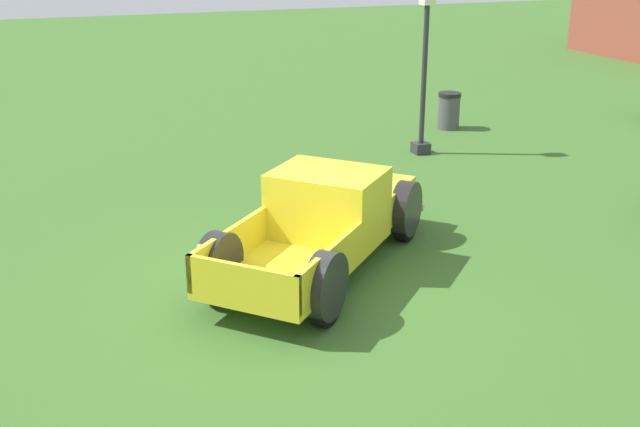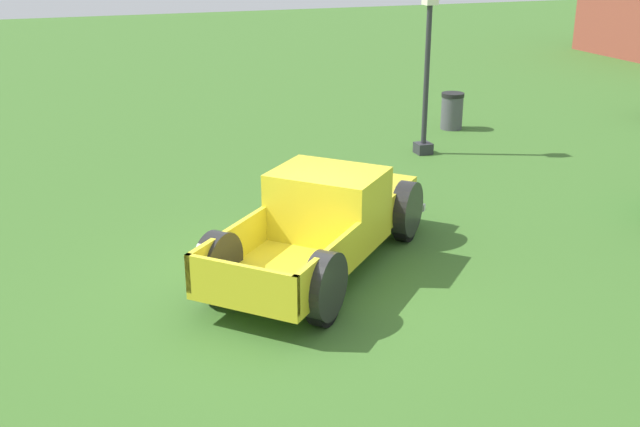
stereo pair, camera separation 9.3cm
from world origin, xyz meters
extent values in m
plane|color=#3D6B28|center=(0.00, 0.00, 0.00)|extent=(80.00, 80.00, 0.00)
cube|color=yellow|center=(-1.93, 1.87, 0.64)|extent=(2.08, 2.08, 0.53)
cube|color=silver|center=(-2.46, 2.40, 0.64)|extent=(0.98, 0.98, 0.45)
sphere|color=silver|center=(-2.86, 1.96, 0.66)|extent=(0.19, 0.19, 0.19)
sphere|color=silver|center=(-2.02, 2.80, 0.66)|extent=(0.19, 0.19, 0.19)
cube|color=yellow|center=(-0.96, 0.90, 0.93)|extent=(2.04, 2.04, 1.12)
cube|color=#8C9EA8|center=(-1.38, 1.32, 1.17)|extent=(1.02, 1.02, 0.49)
cube|color=yellow|center=(0.21, -0.26, 0.42)|extent=(2.59, 2.59, 0.10)
cube|color=yellow|center=(-0.34, -0.81, 0.73)|extent=(1.50, 1.50, 0.53)
cube|color=yellow|center=(0.75, 0.28, 0.73)|extent=(1.50, 1.50, 0.53)
cube|color=yellow|center=(0.90, -0.96, 0.73)|extent=(1.20, 1.21, 0.53)
cylinder|color=black|center=(-2.50, 1.29, 0.37)|extent=(0.67, 0.67, 0.74)
cylinder|color=#B7B7BC|center=(-2.51, 1.28, 0.37)|extent=(0.37, 0.37, 0.30)
cylinder|color=black|center=(-2.50, 1.29, 0.56)|extent=(0.85, 0.85, 0.93)
cylinder|color=black|center=(-1.35, 2.44, 0.37)|extent=(0.67, 0.67, 0.74)
cylinder|color=#B7B7BC|center=(-1.34, 2.45, 0.37)|extent=(0.37, 0.37, 0.30)
cylinder|color=black|center=(-1.35, 2.44, 0.56)|extent=(0.85, 0.85, 0.93)
cylinder|color=black|center=(-0.20, -1.01, 0.37)|extent=(0.67, 0.67, 0.74)
cylinder|color=#B7B7BC|center=(-0.20, -1.02, 0.37)|extent=(0.37, 0.37, 0.30)
cylinder|color=black|center=(-0.20, -1.01, 0.56)|extent=(0.85, 0.85, 0.93)
cylinder|color=black|center=(0.96, 0.14, 0.37)|extent=(0.67, 0.67, 0.74)
cylinder|color=#B7B7BC|center=(0.96, 0.15, 0.37)|extent=(0.37, 0.37, 0.30)
cylinder|color=black|center=(0.96, 0.14, 0.56)|extent=(0.85, 0.85, 0.93)
cube|color=silver|center=(-2.48, 2.42, 0.33)|extent=(1.32, 1.32, 0.12)
cube|color=#2D2D33|center=(-6.07, 5.18, 0.12)|extent=(0.36, 0.36, 0.25)
cylinder|color=#2D2D33|center=(-6.07, 5.18, 1.81)|extent=(0.12, 0.12, 3.12)
cylinder|color=#4C4C51|center=(-7.95, 6.95, 0.42)|extent=(0.56, 0.56, 0.85)
cylinder|color=black|center=(-7.95, 6.95, 0.90)|extent=(0.59, 0.59, 0.10)
camera|label=1|loc=(9.50, -3.10, 4.93)|focal=43.44mm
camera|label=2|loc=(9.53, -3.01, 4.93)|focal=43.44mm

